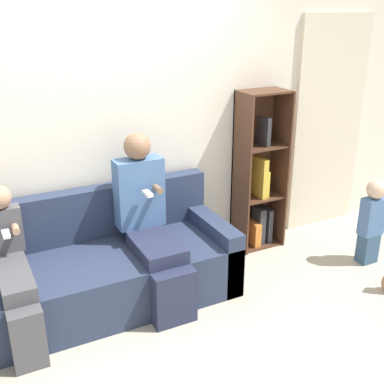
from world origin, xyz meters
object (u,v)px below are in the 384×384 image
(toddler_standing, at_px, (372,219))
(couch, at_px, (101,271))
(child_seated, at_px, (13,270))
(bookshelf, at_px, (258,181))
(adult_seated, at_px, (150,219))

(toddler_standing, bearing_deg, couch, 168.25)
(child_seated, bearing_deg, bookshelf, 10.62)
(couch, xyz_separation_m, bookshelf, (1.67, 0.29, 0.38))
(couch, relative_size, bookshelf, 1.38)
(adult_seated, relative_size, toddler_standing, 1.64)
(child_seated, height_order, toddler_standing, child_seated)
(adult_seated, height_order, child_seated, adult_seated)
(child_seated, distance_m, toddler_standing, 3.04)
(toddler_standing, bearing_deg, child_seated, 173.33)
(adult_seated, xyz_separation_m, child_seated, (-1.04, -0.07, -0.14))
(couch, distance_m, bookshelf, 1.74)
(couch, height_order, toddler_standing, couch)
(adult_seated, xyz_separation_m, bookshelf, (1.27, 0.37, -0.01))
(couch, bearing_deg, child_seated, -167.66)
(adult_seated, relative_size, bookshelf, 0.86)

